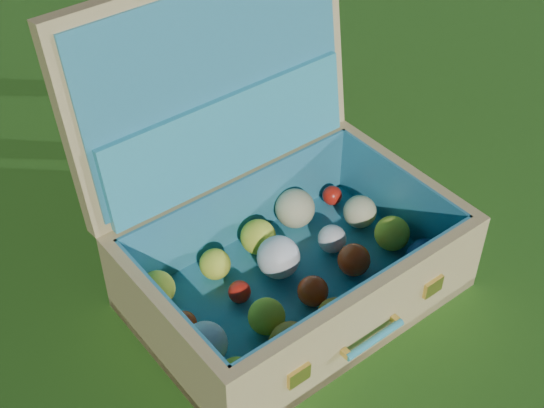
{
  "coord_description": "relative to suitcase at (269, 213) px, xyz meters",
  "views": [
    {
      "loc": [
        -0.55,
        -0.66,
        1.17
      ],
      "look_at": [
        0.07,
        0.28,
        0.19
      ],
      "focal_mm": 50.0,
      "sensor_mm": 36.0,
      "label": 1
    }
  ],
  "objects": [
    {
      "name": "suitcase",
      "position": [
        0.0,
        0.0,
        0.0
      ],
      "size": [
        0.67,
        0.58,
        0.6
      ],
      "rotation": [
        0.0,
        0.0,
        0.08
      ],
      "color": "tan",
      "rests_on": "ground"
    },
    {
      "name": "ground",
      "position": [
        -0.06,
        -0.28,
        -0.17
      ],
      "size": [
        60.0,
        60.0,
        0.0
      ],
      "primitive_type": "plane",
      "color": "#215114",
      "rests_on": "ground"
    }
  ]
}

